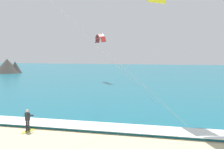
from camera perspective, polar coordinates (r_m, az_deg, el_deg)
The scene contains 6 objects.
sea at distance 78.92m, azimuth 7.05°, elevation 0.35°, with size 200.00×120.00×0.20m, color #146075.
surf_foam at distance 21.93m, azimuth -11.27°, elevation -10.43°, with size 200.00×2.34×0.04m, color white.
surfboard at distance 21.23m, azimuth -17.86°, elevation -11.62°, with size 0.68×1.46×0.09m.
kitesurfer at distance 21.01m, azimuth -17.89°, elevation -9.21°, with size 0.58×0.58×1.69m.
kite_distant at distance 54.10m, azimuth -2.64°, elevation 8.10°, with size 3.47×4.75×1.85m.
headland_left at distance 81.99m, azimuth -21.58°, elevation 1.63°, with size 8.00×7.97×4.35m.
Camera 1 is at (8.99, -4.33, 5.87)m, focal length 42.00 mm.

